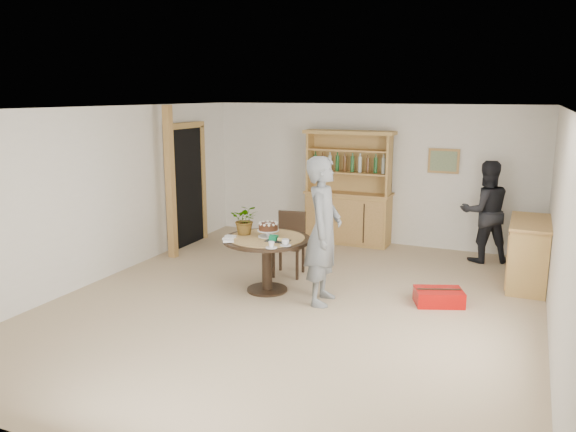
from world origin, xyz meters
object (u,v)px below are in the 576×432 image
(sideboard, at_px, (528,253))
(dining_chair, at_px, (290,239))
(red_suitcase, at_px, (439,297))
(dining_table, at_px, (267,249))
(teen_boy, at_px, (323,231))
(adult_person, at_px, (485,212))
(hutch, at_px, (348,206))

(sideboard, bearing_deg, dining_chair, -165.71)
(dining_chair, bearing_deg, sideboard, 6.59)
(sideboard, distance_m, red_suitcase, 1.67)
(dining_table, bearing_deg, sideboard, 26.90)
(dining_chair, xyz_separation_m, teen_boy, (0.86, -0.93, 0.42))
(sideboard, xyz_separation_m, adult_person, (-0.68, 1.00, 0.35))
(red_suitcase, bearing_deg, dining_table, 169.06)
(red_suitcase, bearing_deg, adult_person, 60.10)
(sideboard, xyz_separation_m, teen_boy, (-2.44, -1.77, 0.48))
(hutch, height_order, red_suitcase, hutch)
(sideboard, distance_m, dining_chair, 3.41)
(sideboard, relative_size, teen_boy, 0.66)
(teen_boy, distance_m, adult_person, 3.28)
(dining_table, bearing_deg, dining_chair, 90.74)
(dining_chair, bearing_deg, adult_person, 27.39)
(adult_person, bearing_deg, dining_chair, 10.08)
(dining_chair, distance_m, teen_boy, 1.33)
(red_suitcase, bearing_deg, sideboard, 29.64)
(teen_boy, xyz_separation_m, red_suitcase, (1.41, 0.51, -0.86))
(hutch, height_order, teen_boy, hutch)
(sideboard, height_order, dining_table, sideboard)
(teen_boy, bearing_deg, red_suitcase, -76.67)
(adult_person, bearing_deg, red_suitcase, 56.27)
(sideboard, bearing_deg, dining_table, -153.10)
(dining_chair, xyz_separation_m, adult_person, (2.62, 1.84, 0.29))
(red_suitcase, bearing_deg, teen_boy, 178.63)
(dining_table, distance_m, adult_person, 3.74)
(hutch, distance_m, adult_person, 2.38)
(hutch, xyz_separation_m, adult_person, (2.36, -0.24, 0.13))
(dining_table, bearing_deg, red_suitcase, 10.24)
(dining_table, relative_size, red_suitcase, 1.70)
(adult_person, relative_size, red_suitcase, 2.34)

